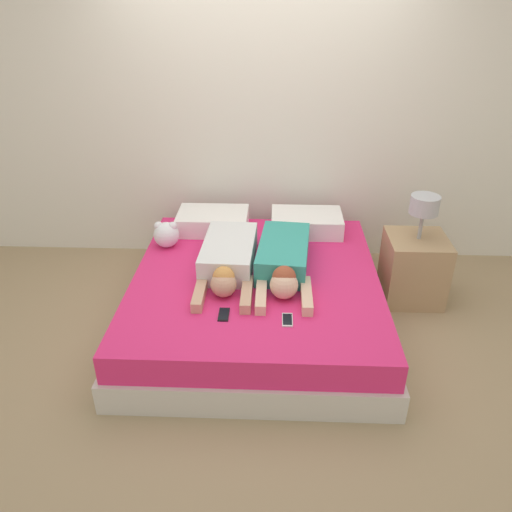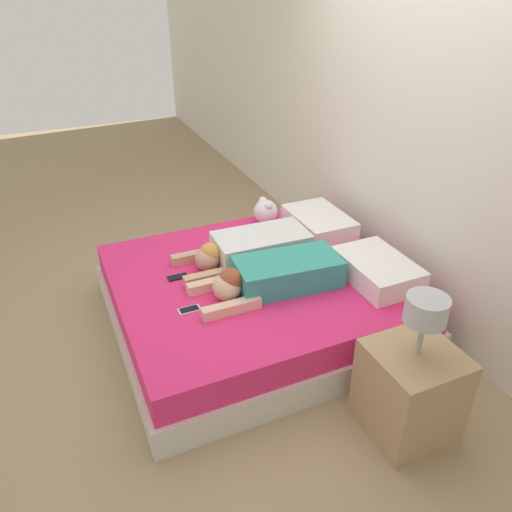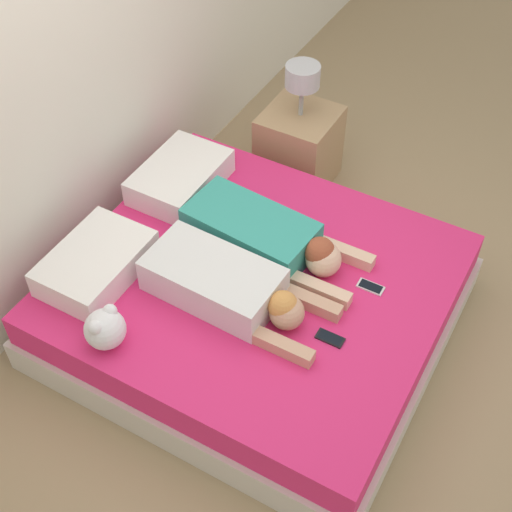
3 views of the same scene
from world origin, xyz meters
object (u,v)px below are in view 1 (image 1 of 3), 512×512
at_px(plush_toy, 166,234).
at_px(nightstand, 414,265).
at_px(cell_phone_left, 224,314).
at_px(person_right, 284,260).
at_px(person_left, 228,259).
at_px(cell_phone_right, 287,320).
at_px(pillow_head_left, 213,221).
at_px(pillow_head_right, 306,223).
at_px(bed, 256,298).

relative_size(plush_toy, nightstand, 0.24).
bearing_deg(cell_phone_left, person_right, 55.74).
height_order(person_left, cell_phone_right, person_left).
bearing_deg(cell_phone_left, nightstand, 32.05).
bearing_deg(nightstand, person_right, -162.36).
xyz_separation_m(pillow_head_left, cell_phone_right, (0.61, -1.29, -0.07)).
height_order(pillow_head_right, nightstand, nightstand).
xyz_separation_m(person_right, nightstand, (1.04, 0.33, -0.20)).
xyz_separation_m(cell_phone_right, nightstand, (1.02, 0.93, -0.11)).
bearing_deg(cell_phone_right, person_left, 125.02).
bearing_deg(person_right, nightstand, 17.64).
xyz_separation_m(cell_phone_left, nightstand, (1.42, 0.89, -0.11)).
distance_m(pillow_head_left, nightstand, 1.68).
bearing_deg(cell_phone_left, bed, 70.50).
xyz_separation_m(bed, nightstand, (1.24, 0.37, 0.10)).
xyz_separation_m(pillow_head_left, plush_toy, (-0.33, -0.32, 0.03)).
height_order(bed, pillow_head_left, pillow_head_left).
distance_m(pillow_head_left, plush_toy, 0.46).
bearing_deg(pillow_head_left, person_left, -74.49).
distance_m(bed, pillow_head_right, 0.88).
height_order(pillow_head_right, person_right, person_right).
bearing_deg(pillow_head_left, bed, -61.66).
distance_m(bed, person_right, 0.36).
distance_m(person_left, plush_toy, 0.64).
bearing_deg(cell_phone_right, pillow_head_right, 82.21).
height_order(bed, cell_phone_left, cell_phone_left).
distance_m(cell_phone_right, plush_toy, 1.36).
bearing_deg(pillow_head_left, cell_phone_right, -64.56).
bearing_deg(plush_toy, cell_phone_left, -59.58).
xyz_separation_m(pillow_head_right, cell_phone_right, (-0.18, -1.29, -0.07)).
bearing_deg(pillow_head_right, nightstand, -23.25).
bearing_deg(cell_phone_left, pillow_head_left, 99.65).
xyz_separation_m(cell_phone_left, cell_phone_right, (0.40, -0.04, 0.00)).
relative_size(pillow_head_left, plush_toy, 2.77).
bearing_deg(pillow_head_right, person_right, -105.99).
distance_m(pillow_head_left, cell_phone_right, 1.43).
bearing_deg(person_right, person_left, 179.32).
bearing_deg(cell_phone_right, pillow_head_left, 115.44).
bearing_deg(bed, cell_phone_left, -109.50).
distance_m(bed, cell_phone_left, 0.59).
xyz_separation_m(bed, person_right, (0.20, 0.04, 0.30)).
bearing_deg(cell_phone_right, nightstand, 42.44).
relative_size(pillow_head_left, pillow_head_right, 1.00).
height_order(person_left, cell_phone_left, person_left).
height_order(bed, nightstand, nightstand).
height_order(bed, plush_toy, plush_toy).
relative_size(pillow_head_left, cell_phone_right, 4.22).
bearing_deg(plush_toy, nightstand, -1.16).
relative_size(pillow_head_left, cell_phone_left, 4.22).
bearing_deg(nightstand, cell_phone_right, -137.56).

